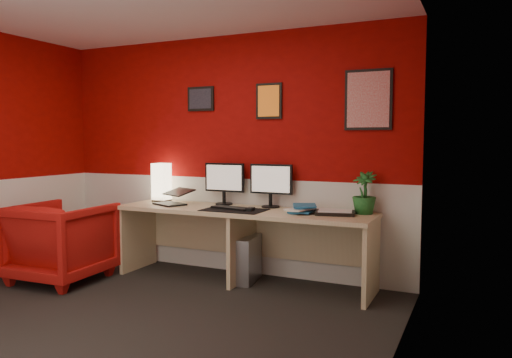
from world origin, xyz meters
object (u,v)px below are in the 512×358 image
at_px(monitor_left, 224,177).
at_px(potted_plant, 364,193).
at_px(pc_tower, 246,259).
at_px(laptop, 169,194).
at_px(desk, 242,246).
at_px(monitor_right, 271,179).
at_px(shoji_lamp, 162,183).
at_px(zen_tray, 335,213).
at_px(armchair, 61,242).

height_order(monitor_left, potted_plant, monitor_left).
relative_size(potted_plant, pc_tower, 0.87).
bearing_deg(pc_tower, laptop, 177.62).
bearing_deg(desk, pc_tower, 71.18).
distance_m(monitor_left, monitor_right, 0.53).
relative_size(desk, shoji_lamp, 6.50).
relative_size(desk, monitor_right, 4.48).
height_order(desk, monitor_right, monitor_right).
height_order(shoji_lamp, zen_tray, shoji_lamp).
xyz_separation_m(desk, zen_tray, (0.93, 0.04, 0.38)).
bearing_deg(laptop, monitor_right, 39.16).
distance_m(desk, potted_plant, 1.30).
distance_m(pc_tower, armchair, 1.86).
bearing_deg(potted_plant, laptop, -173.38).
height_order(shoji_lamp, pc_tower, shoji_lamp).
height_order(shoji_lamp, monitor_left, monitor_left).
xyz_separation_m(shoji_lamp, armchair, (-0.59, -0.88, -0.54)).
distance_m(desk, monitor_right, 0.72).
bearing_deg(monitor_right, laptop, -165.76).
bearing_deg(armchair, shoji_lamp, -126.46).
relative_size(laptop, armchair, 0.38).
height_order(desk, monitor_left, monitor_left).
bearing_deg(potted_plant, shoji_lamp, -179.60).
bearing_deg(shoji_lamp, desk, -9.59).
bearing_deg(shoji_lamp, zen_tray, -4.00).
distance_m(desk, pc_tower, 0.15).
xyz_separation_m(monitor_left, potted_plant, (1.48, -0.03, -0.09)).
height_order(shoji_lamp, laptop, shoji_lamp).
bearing_deg(potted_plant, armchair, -162.35).
bearing_deg(pc_tower, monitor_left, 144.57).
relative_size(laptop, monitor_left, 0.57).
relative_size(shoji_lamp, monitor_right, 0.69).
bearing_deg(pc_tower, armchair, -163.93).
xyz_separation_m(zen_tray, armchair, (-2.60, -0.74, -0.35)).
xyz_separation_m(potted_plant, pc_tower, (-1.14, -0.15, -0.70)).
distance_m(laptop, armchair, 1.17).
relative_size(desk, armchair, 3.01).
distance_m(shoji_lamp, monitor_left, 0.77).
bearing_deg(shoji_lamp, potted_plant, 0.40).
xyz_separation_m(laptop, pc_tower, (0.85, 0.08, -0.61)).
xyz_separation_m(desk, monitor_right, (0.20, 0.23, 0.66)).
relative_size(monitor_left, monitor_right, 1.00).
bearing_deg(potted_plant, desk, -170.22).
relative_size(monitor_right, zen_tray, 1.66).
distance_m(monitor_right, pc_tower, 0.84).
relative_size(monitor_right, armchair, 0.67).
bearing_deg(desk, monitor_left, 144.88).
bearing_deg(laptop, pc_tower, 30.42).
relative_size(zen_tray, potted_plant, 0.90).
height_order(monitor_right, potted_plant, monitor_right).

